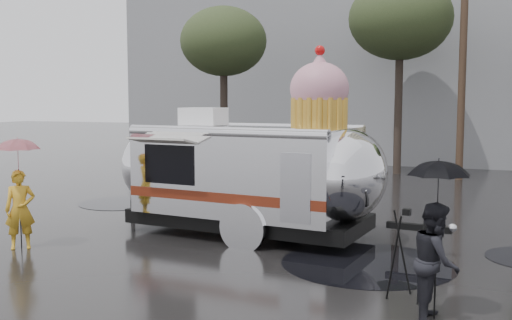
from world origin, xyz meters
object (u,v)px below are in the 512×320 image
at_px(airstream_trailer, 252,169).
at_px(person_right, 436,261).
at_px(person_left, 20,209).
at_px(tripod, 406,247).

bearing_deg(airstream_trailer, person_right, -36.50).
height_order(airstream_trailer, person_left, airstream_trailer).
xyz_separation_m(airstream_trailer, person_left, (-3.99, -2.91, -0.69)).
xyz_separation_m(airstream_trailer, tripod, (3.85, -3.30, -0.68)).
height_order(person_right, tripod, person_right).
relative_size(person_right, tripod, 1.17).
bearing_deg(airstream_trailer, tripod, -34.42).
height_order(airstream_trailer, tripod, airstream_trailer).
distance_m(airstream_trailer, person_left, 4.99).
relative_size(airstream_trailer, tripod, 5.59).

